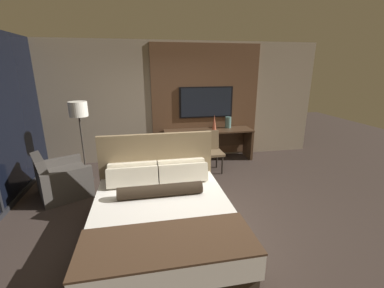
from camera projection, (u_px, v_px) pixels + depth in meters
The scene contains 10 objects.
ground_plane at pixel (197, 210), 4.14m from camera, with size 16.00×16.00×0.00m, color #332823.
wall_back_tv_panel at pixel (179, 102), 6.20m from camera, with size 7.20×0.09×2.80m.
bed at pixel (162, 215), 3.42m from camera, with size 1.82×2.18×1.20m.
desk at pixel (208, 139), 6.28m from camera, with size 2.14×0.57×0.76m.
tv at pixel (206, 102), 6.25m from camera, with size 1.33×0.04×0.75m.
desk_chair at pixel (210, 148), 5.62m from camera, with size 0.51×0.51×0.88m.
armchair_by_window at pixel (62, 180), 4.58m from camera, with size 1.08×1.10×0.81m.
floor_lamp at pixel (79, 116), 4.86m from camera, with size 0.34×0.34×1.60m.
vase_tall at pixel (214, 123), 6.08m from camera, with size 0.11×0.11×0.37m.
vase_short at pixel (228, 122), 6.36m from camera, with size 0.15×0.15×0.27m.
Camera 1 is at (-0.78, -3.58, 2.21)m, focal length 24.00 mm.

